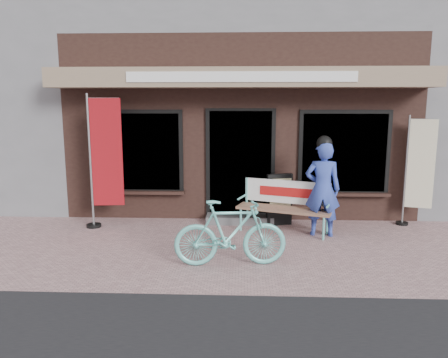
{
  "coord_description": "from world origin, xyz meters",
  "views": [
    {
      "loc": [
        0.05,
        -6.48,
        2.34
      ],
      "look_at": [
        -0.27,
        0.7,
        1.05
      ],
      "focal_mm": 35.0,
      "sensor_mm": 36.0,
      "label": 1
    }
  ],
  "objects_px": {
    "person": "(323,187)",
    "bicycle": "(230,233)",
    "nobori_cream": "(418,170)",
    "bench": "(285,202)",
    "menu_stand": "(279,199)",
    "nobori_red": "(104,160)"
  },
  "relations": [
    {
      "from": "bench",
      "to": "nobori_cream",
      "type": "distance_m",
      "value": 2.59
    },
    {
      "from": "bicycle",
      "to": "nobori_cream",
      "type": "relative_size",
      "value": 0.77
    },
    {
      "from": "bicycle",
      "to": "nobori_cream",
      "type": "bearing_deg",
      "value": -63.23
    },
    {
      "from": "person",
      "to": "bicycle",
      "type": "relative_size",
      "value": 1.09
    },
    {
      "from": "bench",
      "to": "nobori_red",
      "type": "height_order",
      "value": "nobori_red"
    },
    {
      "from": "person",
      "to": "nobori_red",
      "type": "distance_m",
      "value": 3.97
    },
    {
      "from": "menu_stand",
      "to": "bench",
      "type": "bearing_deg",
      "value": -96.67
    },
    {
      "from": "nobori_red",
      "to": "menu_stand",
      "type": "relative_size",
      "value": 2.5
    },
    {
      "from": "bicycle",
      "to": "menu_stand",
      "type": "bearing_deg",
      "value": -28.05
    },
    {
      "from": "person",
      "to": "nobori_cream",
      "type": "bearing_deg",
      "value": 27.59
    },
    {
      "from": "person",
      "to": "nobori_red",
      "type": "relative_size",
      "value": 0.71
    },
    {
      "from": "menu_stand",
      "to": "nobori_red",
      "type": "bearing_deg",
      "value": 167.25
    },
    {
      "from": "bicycle",
      "to": "menu_stand",
      "type": "xyz_separation_m",
      "value": [
        0.87,
        2.12,
        0.02
      ]
    },
    {
      "from": "bench",
      "to": "person",
      "type": "xyz_separation_m",
      "value": [
        0.62,
        -0.23,
        0.33
      ]
    },
    {
      "from": "person",
      "to": "nobori_red",
      "type": "height_order",
      "value": "nobori_red"
    },
    {
      "from": "bench",
      "to": "bicycle",
      "type": "relative_size",
      "value": 1.08
    },
    {
      "from": "bench",
      "to": "nobori_cream",
      "type": "relative_size",
      "value": 0.83
    },
    {
      "from": "nobori_cream",
      "to": "menu_stand",
      "type": "relative_size",
      "value": 2.11
    },
    {
      "from": "person",
      "to": "nobori_cream",
      "type": "height_order",
      "value": "nobori_cream"
    },
    {
      "from": "bicycle",
      "to": "nobori_red",
      "type": "bearing_deg",
      "value": 46.31
    },
    {
      "from": "bicycle",
      "to": "nobori_cream",
      "type": "xyz_separation_m",
      "value": [
        3.43,
        2.19,
        0.59
      ]
    },
    {
      "from": "person",
      "to": "bicycle",
      "type": "bearing_deg",
      "value": -128.1
    }
  ]
}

